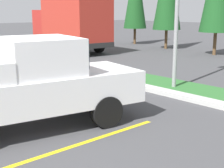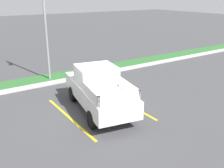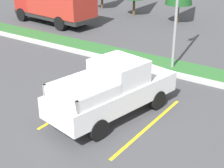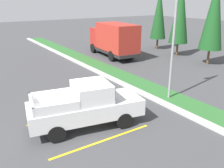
# 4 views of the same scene
# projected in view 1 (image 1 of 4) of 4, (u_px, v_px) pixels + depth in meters

# --- Properties ---
(ground_plane) EXTENTS (120.00, 120.00, 0.00)m
(ground_plane) POSITION_uv_depth(u_px,v_px,m) (17.00, 126.00, 7.89)
(ground_plane) COLOR #424244
(parking_line_near) EXTENTS (0.12, 4.80, 0.01)m
(parking_line_near) POSITION_uv_depth(u_px,v_px,m) (3.00, 113.00, 8.89)
(parking_line_near) COLOR yellow
(parking_line_near) RESTS_ON ground
(parking_line_far) EXTENTS (0.12, 4.80, 0.01)m
(parking_line_far) POSITION_uv_depth(u_px,v_px,m) (69.00, 148.00, 6.64)
(parking_line_far) COLOR yellow
(parking_line_far) RESTS_ON ground
(curb_strip) EXTENTS (56.00, 0.40, 0.15)m
(curb_strip) POSITION_uv_depth(u_px,v_px,m) (156.00, 90.00, 11.12)
(curb_strip) COLOR #B2B2AD
(curb_strip) RESTS_ON ground
(grass_median) EXTENTS (56.00, 1.80, 0.06)m
(grass_median) POSITION_uv_depth(u_px,v_px,m) (176.00, 86.00, 11.84)
(grass_median) COLOR #2D662D
(grass_median) RESTS_ON ground
(pickup_truck_main) EXTENTS (2.84, 5.48, 2.10)m
(pickup_truck_main) POSITION_uv_depth(u_px,v_px,m) (31.00, 84.00, 7.56)
(pickup_truck_main) COLOR black
(pickup_truck_main) RESTS_ON ground
(cargo_truck_distant) EXTENTS (6.98, 3.02, 3.40)m
(cargo_truck_distant) POSITION_uv_depth(u_px,v_px,m) (71.00, 23.00, 21.66)
(cargo_truck_distant) COLOR black
(cargo_truck_distant) RESTS_ON ground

